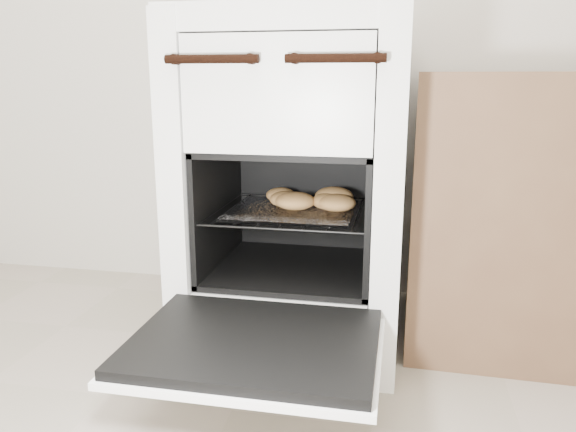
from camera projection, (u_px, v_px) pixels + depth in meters
stove at (298, 188)px, 1.67m from camera, size 0.62×0.68×0.94m
oven_door at (255, 345)px, 1.23m from camera, size 0.55×0.43×0.04m
oven_rack at (294, 211)px, 1.62m from camera, size 0.45×0.43×0.01m
foil_sheet at (292, 211)px, 1.60m from camera, size 0.35×0.31×0.01m
baked_rolls at (313, 199)px, 1.61m from camera, size 0.29×0.22×0.06m
counter at (553, 214)px, 1.62m from camera, size 0.81×0.55×0.79m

